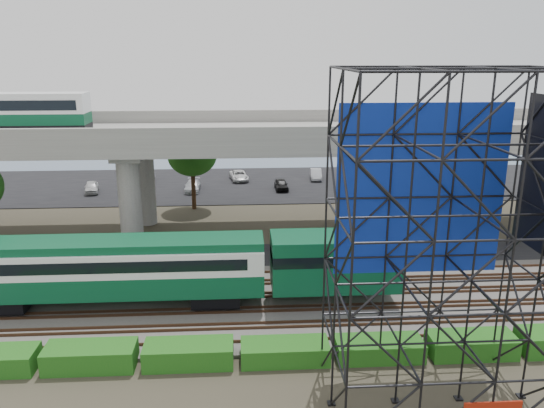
{
  "coord_description": "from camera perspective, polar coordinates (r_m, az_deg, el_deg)",
  "views": [
    {
      "loc": [
        -1.15,
        -28.69,
        15.66
      ],
      "look_at": [
        0.94,
        6.0,
        5.6
      ],
      "focal_mm": 35.0,
      "sensor_mm": 36.0,
      "label": 1
    }
  ],
  "objects": [
    {
      "name": "parking_lot",
      "position": [
        64.62,
        -2.33,
        2.15
      ],
      "size": [
        90.0,
        18.0,
        0.08
      ],
      "primitive_type": "cube",
      "color": "black",
      "rests_on": "ground"
    },
    {
      "name": "rail_tracks",
      "position": [
        34.35,
        -1.19,
        -10.46
      ],
      "size": [
        90.0,
        9.52,
        0.16
      ],
      "color": "#472D1E",
      "rests_on": "ballast_bed"
    },
    {
      "name": "parked_cars",
      "position": [
        64.29,
        -0.57,
        2.68
      ],
      "size": [
        39.06,
        9.51,
        1.27
      ],
      "color": "#BCBCBC",
      "rests_on": "parking_lot"
    },
    {
      "name": "harbor_water",
      "position": [
        86.13,
        -2.64,
        5.67
      ],
      "size": [
        140.0,
        40.0,
        0.03
      ],
      "primitive_type": "cube",
      "color": "#4B5E7C",
      "rests_on": "ground"
    },
    {
      "name": "suv",
      "position": [
        41.49,
        -9.21,
        -5.06
      ],
      "size": [
        5.67,
        3.98,
        1.44
      ],
      "primitive_type": "imported",
      "rotation": [
        0.0,
        0.0,
        1.91
      ],
      "color": "black",
      "rests_on": "service_road"
    },
    {
      "name": "overpass",
      "position": [
        45.31,
        -3.79,
        6.66
      ],
      "size": [
        80.0,
        12.0,
        12.4
      ],
      "color": "#9E9B93",
      "rests_on": "ground"
    },
    {
      "name": "scaffold_tower",
      "position": [
        23.84,
        17.74,
        -4.74
      ],
      "size": [
        9.36,
        6.36,
        15.0
      ],
      "color": "black",
      "rests_on": "ground"
    },
    {
      "name": "trees",
      "position": [
        46.11,
        -7.76,
        3.36
      ],
      "size": [
        40.94,
        16.94,
        7.69
      ],
      "color": "#382314",
      "rests_on": "ground"
    },
    {
      "name": "commuter_train",
      "position": [
        33.8,
        -13.63,
        -6.55
      ],
      "size": [
        29.3,
        3.06,
        4.3
      ],
      "color": "black",
      "rests_on": "rail_tracks"
    },
    {
      "name": "ground",
      "position": [
        32.71,
        -1.04,
        -12.46
      ],
      "size": [
        140.0,
        140.0,
        0.0
      ],
      "primitive_type": "plane",
      "color": "#474233",
      "rests_on": "ground"
    },
    {
      "name": "ballast_bed",
      "position": [
        34.43,
        -1.19,
        -10.72
      ],
      "size": [
        90.0,
        12.0,
        0.2
      ],
      "primitive_type": "cube",
      "color": "slate",
      "rests_on": "ground"
    },
    {
      "name": "hedge_strip",
      "position": [
        28.77,
        1.41,
        -15.52
      ],
      "size": [
        34.6,
        1.8,
        1.2
      ],
      "color": "#125213",
      "rests_on": "ground"
    },
    {
      "name": "service_road",
      "position": [
        42.21,
        -1.65,
        -5.58
      ],
      "size": [
        90.0,
        5.0,
        0.08
      ],
      "primitive_type": "cube",
      "color": "black",
      "rests_on": "ground"
    }
  ]
}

